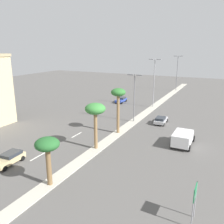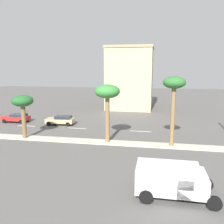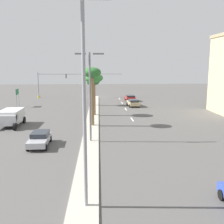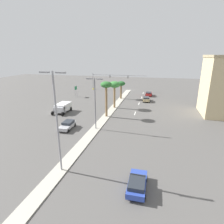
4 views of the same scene
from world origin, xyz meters
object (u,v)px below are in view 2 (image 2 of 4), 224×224
at_px(box_truck, 174,179).
at_px(sedan_red_outboard, 16,118).
at_px(palm_tree_outboard, 174,88).
at_px(palm_tree_mid, 107,94).
at_px(palm_tree_trailing, 23,103).
at_px(sedan_tan_center, 61,120).
at_px(commercial_building, 130,78).

bearing_deg(box_truck, sedan_red_outboard, -128.67).
distance_m(palm_tree_outboard, sedan_red_outboard, 25.82).
bearing_deg(palm_tree_mid, palm_tree_outboard, 89.14).
xyz_separation_m(palm_tree_mid, box_truck, (10.96, 6.83, -4.49)).
bearing_deg(sedan_red_outboard, palm_tree_trailing, 37.43).
xyz_separation_m(palm_tree_trailing, sedan_red_outboard, (-8.15, -6.24, -3.68)).
relative_size(palm_tree_mid, sedan_tan_center, 1.53).
height_order(sedan_red_outboard, box_truck, box_truck).
distance_m(sedan_red_outboard, box_truck, 30.02).
xyz_separation_m(commercial_building, sedan_red_outboard, (17.58, -16.34, -5.78)).
xyz_separation_m(commercial_building, palm_tree_mid, (25.38, 0.26, -0.82)).
distance_m(commercial_building, palm_tree_mid, 25.40).
bearing_deg(palm_tree_mid, sedan_red_outboard, -115.16).
height_order(palm_tree_outboard, sedan_tan_center, palm_tree_outboard).
height_order(commercial_building, palm_tree_trailing, commercial_building).
relative_size(palm_tree_outboard, box_truck, 1.43).
height_order(commercial_building, palm_tree_mid, commercial_building).
bearing_deg(palm_tree_outboard, sedan_tan_center, -115.12).
bearing_deg(commercial_building, palm_tree_trailing, -21.44).
height_order(palm_tree_trailing, palm_tree_outboard, palm_tree_outboard).
height_order(palm_tree_trailing, palm_tree_mid, palm_tree_mid).
bearing_deg(sedan_tan_center, sedan_red_outboard, -92.46).
bearing_deg(sedan_red_outboard, palm_tree_outboard, 71.69).
relative_size(commercial_building, sedan_red_outboard, 3.12).
xyz_separation_m(palm_tree_trailing, palm_tree_mid, (-0.35, 10.37, 1.28)).
relative_size(palm_tree_trailing, palm_tree_outboard, 0.70).
xyz_separation_m(palm_tree_outboard, box_truck, (10.85, -0.46, -5.25)).
height_order(palm_tree_mid, sedan_tan_center, palm_tree_mid).
xyz_separation_m(palm_tree_mid, sedan_red_outboard, (-7.80, -16.61, -4.96)).
bearing_deg(box_truck, palm_tree_mid, -148.06).
relative_size(palm_tree_mid, sedan_red_outboard, 1.60).
distance_m(palm_tree_trailing, sedan_tan_center, 8.77).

